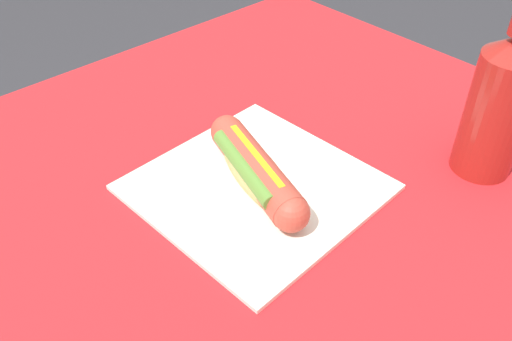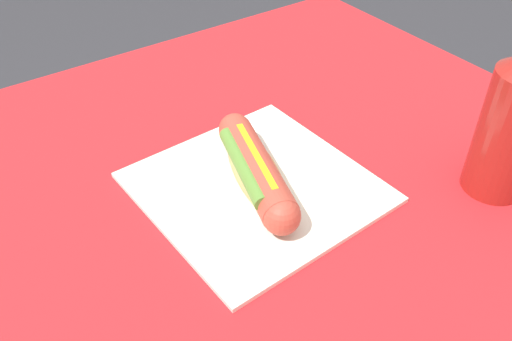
# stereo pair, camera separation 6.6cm
# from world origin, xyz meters

# --- Properties ---
(dining_table) EXTENTS (1.00, 0.90, 0.74)m
(dining_table) POSITION_xyz_m (0.00, 0.00, 0.60)
(dining_table) COLOR brown
(dining_table) RESTS_ON ground
(paper_wrapper) EXTENTS (0.28, 0.28, 0.01)m
(paper_wrapper) POSITION_xyz_m (0.07, 0.04, 0.74)
(paper_wrapper) COLOR silver
(paper_wrapper) RESTS_ON dining_table
(hot_dog) EXTENTS (0.21, 0.10, 0.05)m
(hot_dog) POSITION_xyz_m (0.07, 0.04, 0.77)
(hot_dog) COLOR tan
(hot_dog) RESTS_ON paper_wrapper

